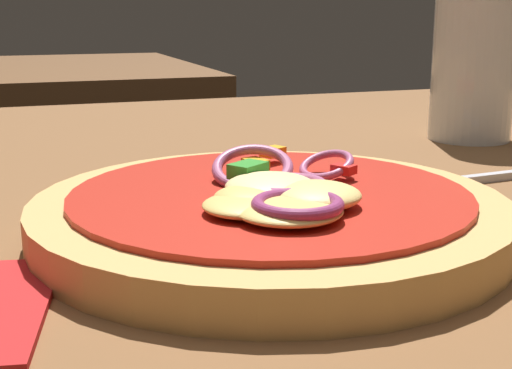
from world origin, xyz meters
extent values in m
cube|color=brown|center=(0.00, 0.00, 0.02)|extent=(1.43, 1.07, 0.04)
cylinder|color=tan|center=(0.06, 0.02, 0.05)|extent=(0.23, 0.23, 0.02)
cylinder|color=red|center=(0.06, 0.02, 0.06)|extent=(0.19, 0.19, 0.00)
ellipsoid|color=#E5BC60|center=(0.04, 0.00, 0.06)|extent=(0.03, 0.03, 0.01)
ellipsoid|color=#EFCC72|center=(0.07, -0.01, 0.06)|extent=(0.04, 0.04, 0.01)
ellipsoid|color=#E5BC60|center=(0.04, -0.01, 0.06)|extent=(0.04, 0.04, 0.01)
ellipsoid|color=#F4DB8E|center=(0.05, 0.01, 0.06)|extent=(0.04, 0.04, 0.01)
ellipsoid|color=#E5BC60|center=(0.05, -0.02, 0.06)|extent=(0.05, 0.05, 0.01)
torus|color=#B25984|center=(0.06, 0.04, 0.07)|extent=(0.05, 0.05, 0.02)
torus|color=#93386B|center=(0.05, -0.03, 0.07)|extent=(0.05, 0.05, 0.01)
torus|color=#B25984|center=(0.10, 0.04, 0.06)|extent=(0.04, 0.04, 0.01)
torus|color=#B25984|center=(0.06, 0.01, 0.07)|extent=(0.05, 0.05, 0.01)
cube|color=orange|center=(0.06, 0.05, 0.07)|extent=(0.01, 0.02, 0.01)
cube|color=orange|center=(0.08, 0.08, 0.07)|extent=(0.02, 0.01, 0.01)
cube|color=red|center=(0.10, 0.03, 0.06)|extent=(0.01, 0.01, 0.00)
cube|color=#2D8C28|center=(0.05, 0.03, 0.07)|extent=(0.02, 0.02, 0.01)
cube|color=silver|center=(0.23, 0.08, 0.04)|extent=(0.12, 0.02, 0.01)
cube|color=silver|center=(0.16, 0.07, 0.04)|extent=(0.02, 0.02, 0.01)
cube|color=silver|center=(0.14, 0.08, 0.04)|extent=(0.04, 0.00, 0.00)
cube|color=silver|center=(0.14, 0.07, 0.04)|extent=(0.04, 0.00, 0.00)
cube|color=silver|center=(0.14, 0.07, 0.04)|extent=(0.04, 0.00, 0.00)
cube|color=silver|center=(0.14, 0.06, 0.04)|extent=(0.04, 0.00, 0.00)
cylinder|color=silver|center=(0.30, 0.20, 0.11)|extent=(0.07, 0.07, 0.14)
cylinder|color=#C67214|center=(0.30, 0.20, 0.07)|extent=(0.06, 0.06, 0.06)
camera|label=1|loc=(-0.06, -0.28, 0.14)|focal=49.84mm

